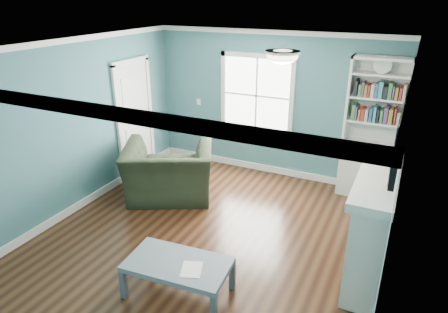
% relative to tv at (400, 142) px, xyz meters
% --- Properties ---
extents(floor, '(5.00, 5.00, 0.00)m').
position_rel_tv_xyz_m(floor, '(-2.20, -0.20, -1.72)').
color(floor, black).
rests_on(floor, ground).
extents(room_walls, '(5.00, 5.00, 5.00)m').
position_rel_tv_xyz_m(room_walls, '(-2.20, -0.20, -0.14)').
color(room_walls, '#3A7779').
rests_on(room_walls, ground).
extents(trim, '(4.50, 5.00, 2.60)m').
position_rel_tv_xyz_m(trim, '(-2.20, -0.20, -0.49)').
color(trim, white).
rests_on(trim, ground).
extents(window, '(1.40, 0.06, 1.50)m').
position_rel_tv_xyz_m(window, '(-2.50, 2.29, -0.27)').
color(window, white).
rests_on(window, room_walls).
extents(bookshelf, '(0.90, 0.35, 2.31)m').
position_rel_tv_xyz_m(bookshelf, '(-0.43, 2.10, -0.80)').
color(bookshelf, silver).
rests_on(bookshelf, ground).
extents(fireplace, '(0.44, 1.58, 1.30)m').
position_rel_tv_xyz_m(fireplace, '(-0.12, 0.00, -1.09)').
color(fireplace, black).
rests_on(fireplace, ground).
extents(tv, '(0.06, 1.10, 0.65)m').
position_rel_tv_xyz_m(tv, '(0.00, 0.00, 0.00)').
color(tv, black).
rests_on(tv, fireplace).
extents(door, '(0.12, 0.98, 2.17)m').
position_rel_tv_xyz_m(door, '(-4.42, 1.20, -0.65)').
color(door, silver).
rests_on(door, ground).
extents(ceiling_fixture, '(0.38, 0.38, 0.15)m').
position_rel_tv_xyz_m(ceiling_fixture, '(-1.30, -0.10, 0.82)').
color(ceiling_fixture, white).
rests_on(ceiling_fixture, room_walls).
extents(light_switch, '(0.08, 0.01, 0.12)m').
position_rel_tv_xyz_m(light_switch, '(-3.70, 2.28, -0.52)').
color(light_switch, white).
rests_on(light_switch, room_walls).
extents(recliner, '(1.65, 1.44, 1.22)m').
position_rel_tv_xyz_m(recliner, '(-3.36, 0.63, -1.12)').
color(recliner, '#242D1C').
rests_on(recliner, ground).
extents(coffee_table, '(1.20, 0.72, 0.42)m').
position_rel_tv_xyz_m(coffee_table, '(-2.00, -1.30, -1.36)').
color(coffee_table, '#4A4F59').
rests_on(coffee_table, ground).
extents(paper_sheet, '(0.30, 0.33, 0.00)m').
position_rel_tv_xyz_m(paper_sheet, '(-1.80, -1.34, -1.30)').
color(paper_sheet, white).
rests_on(paper_sheet, coffee_table).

